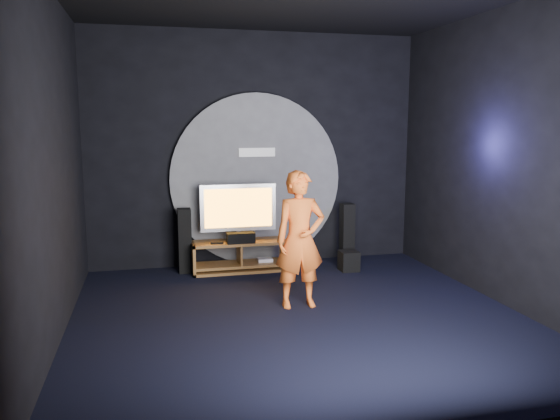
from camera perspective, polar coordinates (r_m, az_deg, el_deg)
The scene contains 14 objects.
floor at distance 6.26m, azimuth 1.96°, elevation -11.04°, with size 5.00×5.00×0.00m, color black.
back_wall at distance 8.33m, azimuth -2.58°, elevation 6.29°, with size 5.00×0.04×3.50m, color black.
front_wall at distance 3.56m, azimuth 12.87°, elevation 2.34°, with size 5.00×0.04×3.50m, color black.
left_wall at distance 5.76m, azimuth -22.77°, elevation 4.36°, with size 0.04×5.00×3.50m, color black.
right_wall at distance 6.99m, azimuth 22.30°, elevation 5.09°, with size 0.04×5.00×3.50m, color black.
wall_disc_panel at distance 8.31m, azimuth -2.48°, elevation 3.18°, with size 2.60×0.11×2.60m.
media_console at distance 8.06m, azimuth -4.20°, elevation -5.02°, with size 1.39×0.45×0.45m.
tv at distance 7.98m, azimuth -4.39°, elevation 0.03°, with size 1.11×0.22×0.83m.
center_speaker at distance 7.84m, azimuth -4.11°, elevation -2.93°, with size 0.40×0.15×0.15m, color black.
remote at distance 7.83m, azimuth -6.61°, elevation -3.46°, with size 0.18×0.05×0.02m, color black.
tower_speaker_left at distance 8.02m, azimuth -9.92°, elevation -3.18°, with size 0.19×0.21×0.94m, color black.
tower_speaker_right at distance 8.45m, azimuth 7.01°, elevation -2.49°, with size 0.19×0.21×0.94m, color black.
subwoofer at distance 8.13m, azimuth 7.20°, elevation -5.29°, with size 0.27×0.27×0.29m, color black.
player at distance 6.38m, azimuth 2.09°, elevation -3.11°, with size 0.59×0.39×1.61m, color orange.
Camera 1 is at (-1.57, -5.67, 2.15)m, focal length 35.00 mm.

